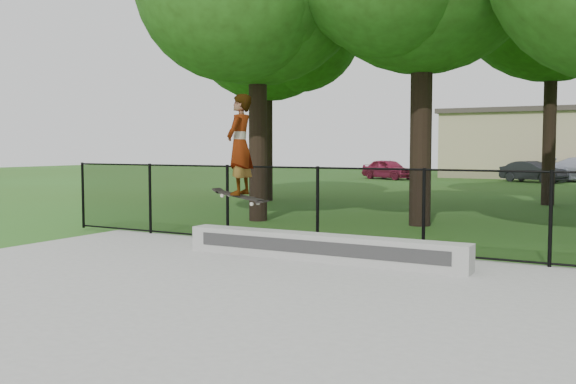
# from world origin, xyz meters

# --- Properties ---
(ground) EXTENTS (100.00, 100.00, 0.00)m
(ground) POSITION_xyz_m (0.00, 0.00, 0.00)
(ground) COLOR #315818
(ground) RESTS_ON ground
(concrete_slab) EXTENTS (14.00, 12.00, 0.06)m
(concrete_slab) POSITION_xyz_m (0.00, 0.00, 0.03)
(concrete_slab) COLOR gray
(concrete_slab) RESTS_ON ground
(grind_ledge) EXTENTS (4.90, 0.40, 0.43)m
(grind_ledge) POSITION_xyz_m (-1.36, 4.70, 0.28)
(grind_ledge) COLOR #A5A5A0
(grind_ledge) RESTS_ON concrete_slab
(car_a) EXTENTS (3.77, 2.76, 1.20)m
(car_a) POSITION_xyz_m (-10.04, 31.69, 0.60)
(car_a) COLOR maroon
(car_a) RESTS_ON ground
(car_b) EXTENTS (3.38, 2.42, 1.15)m
(car_b) POSITION_xyz_m (-2.01, 32.41, 0.57)
(car_b) COLOR black
(car_b) RESTS_ON ground
(skater_airborne) EXTENTS (0.83, 0.69, 1.87)m
(skater_airborne) POSITION_xyz_m (-2.80, 4.53, 1.92)
(skater_airborne) COLOR black
(skater_airborne) RESTS_ON ground
(chainlink_fence) EXTENTS (16.06, 0.06, 1.50)m
(chainlink_fence) POSITION_xyz_m (0.00, 5.90, 0.81)
(chainlink_fence) COLOR black
(chainlink_fence) RESTS_ON concrete_slab
(distant_building) EXTENTS (12.40, 6.40, 4.30)m
(distant_building) POSITION_xyz_m (-2.00, 38.00, 2.16)
(distant_building) COLOR tan
(distant_building) RESTS_ON ground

